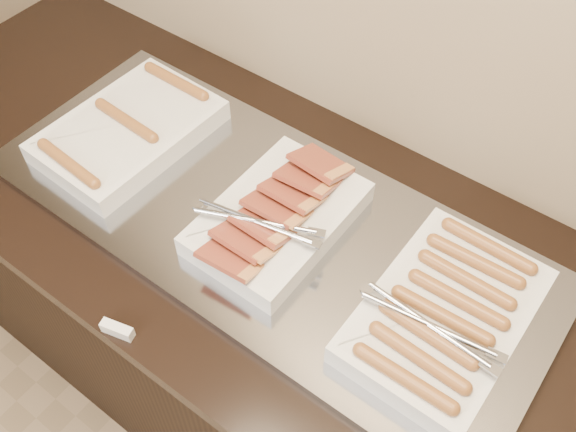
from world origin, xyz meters
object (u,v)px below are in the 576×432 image
object	(u,v)px
counter	(272,331)
dish_left	(129,130)
dish_right	(444,315)
warming_tray	(264,221)
dish_center	(277,217)

from	to	relation	value
counter	dish_left	distance (m)	0.63
counter	dish_left	bearing A→B (deg)	180.00
counter	dish_right	distance (m)	0.64
warming_tray	dish_left	bearing A→B (deg)	180.00
dish_center	dish_right	size ratio (longest dim) A/B	0.98
counter	dish_center	bearing A→B (deg)	-9.22
warming_tray	counter	bearing A→B (deg)	0.00
counter	dish_center	size ratio (longest dim) A/B	5.47
counter	dish_right	bearing A→B (deg)	-0.51
counter	dish_left	world-z (taller)	dish_left
warming_tray	dish_right	xyz separation A→B (m)	(0.41, -0.00, 0.04)
counter	dish_right	world-z (taller)	dish_right
counter	warming_tray	distance (m)	0.46
warming_tray	dish_right	distance (m)	0.41
warming_tray	dish_right	world-z (taller)	dish_right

